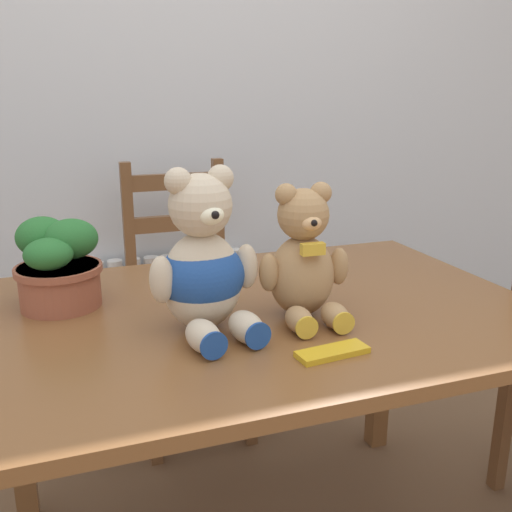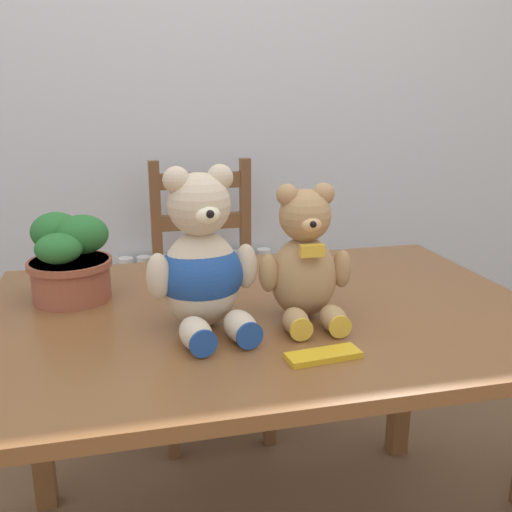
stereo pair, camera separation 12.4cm
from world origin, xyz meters
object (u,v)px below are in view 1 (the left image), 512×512
object	(u,v)px
teddy_bear_left	(203,267)
wooden_chair_behind	(185,304)
chocolate_bar	(332,352)
potted_plant	(58,265)
teddy_bear_right	(304,261)

from	to	relation	value
teddy_bear_left	wooden_chair_behind	bearing A→B (deg)	-108.30
chocolate_bar	teddy_bear_left	bearing A→B (deg)	133.67
wooden_chair_behind	potted_plant	size ratio (longest dim) A/B	4.78
teddy_bear_left	chocolate_bar	bearing A→B (deg)	124.79
teddy_bear_left	teddy_bear_right	bearing A→B (deg)	170.44
wooden_chair_behind	teddy_bear_left	bearing A→B (deg)	80.58
teddy_bear_left	chocolate_bar	distance (m)	0.32
wooden_chair_behind	teddy_bear_right	distance (m)	0.98
chocolate_bar	wooden_chair_behind	bearing A→B (deg)	92.82
chocolate_bar	potted_plant	bearing A→B (deg)	136.78
teddy_bear_left	teddy_bear_right	xyz separation A→B (m)	(0.23, -0.00, -0.01)
wooden_chair_behind	potted_plant	distance (m)	0.86
wooden_chair_behind	teddy_bear_right	world-z (taller)	teddy_bear_right
wooden_chair_behind	teddy_bear_left	size ratio (longest dim) A/B	2.88
teddy_bear_left	teddy_bear_right	world-z (taller)	teddy_bear_left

